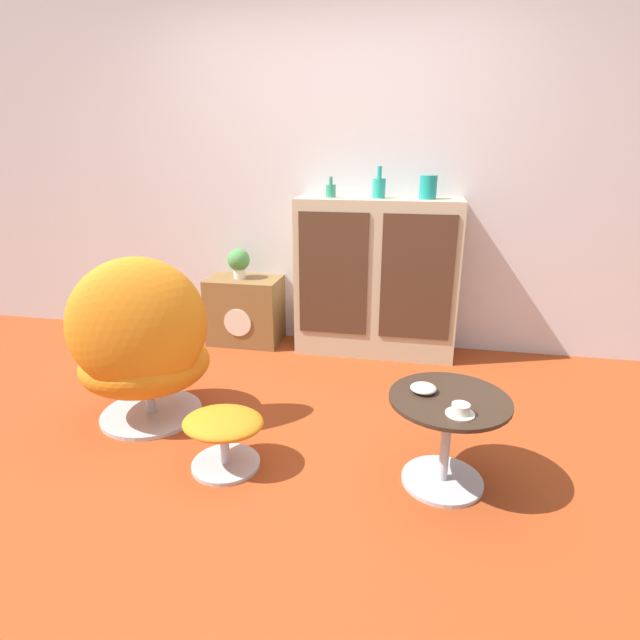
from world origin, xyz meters
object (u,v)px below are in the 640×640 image
object	(u,v)px
bowl	(423,388)
sideboard	(376,278)
vase_leftmost	(331,190)
vase_inner_left	(379,187)
coffee_table	(447,430)
tv_console	(245,310)
teacup	(460,410)
egg_chair	(142,347)
ottoman	(224,430)
vase_inner_right	(428,187)
potted_plant	(239,261)

from	to	relation	value
bowl	sideboard	bearing A→B (deg)	103.16
vase_leftmost	vase_inner_left	size ratio (longest dim) A/B	0.66
coffee_table	tv_console	bearing A→B (deg)	134.11
vase_leftmost	teacup	distance (m)	2.04
sideboard	egg_chair	world-z (taller)	sideboard
vase_leftmost	vase_inner_left	bearing A→B (deg)	0.00
teacup	ottoman	bearing A→B (deg)	176.46
vase_inner_right	tv_console	bearing A→B (deg)	-179.94
egg_chair	ottoman	distance (m)	0.72
vase_inner_left	potted_plant	world-z (taller)	vase_inner_left
bowl	tv_console	bearing A→B (deg)	132.45
coffee_table	vase_leftmost	size ratio (longest dim) A/B	3.78
tv_console	potted_plant	distance (m)	0.40
ottoman	vase_inner_right	size ratio (longest dim) A/B	2.50
ottoman	vase_inner_right	xyz separation A→B (m)	(0.91, 1.63, 1.03)
egg_chair	vase_inner_left	world-z (taller)	vase_inner_left
vase_leftmost	bowl	world-z (taller)	vase_leftmost
vase_leftmost	tv_console	bearing A→B (deg)	-179.88
ottoman	bowl	world-z (taller)	bowl
egg_chair	vase_leftmost	world-z (taller)	vase_leftmost
tv_console	coffee_table	size ratio (longest dim) A/B	1.05
vase_leftmost	vase_inner_right	distance (m)	0.68
coffee_table	vase_inner_left	distance (m)	1.88
egg_chair	ottoman	xyz separation A→B (m)	(0.58, -0.32, -0.26)
egg_chair	vase_inner_left	xyz separation A→B (m)	(1.15, 1.30, 0.77)
vase_inner_right	teacup	size ratio (longest dim) A/B	1.31
egg_chair	teacup	size ratio (longest dim) A/B	8.19
ottoman	coffee_table	xyz separation A→B (m)	(1.05, 0.08, 0.08)
potted_plant	bowl	bearing A→B (deg)	-46.89
tv_console	bowl	size ratio (longest dim) A/B	4.77
coffee_table	vase_inner_right	world-z (taller)	vase_inner_right
egg_chair	bowl	distance (m)	1.53
tv_console	teacup	xyz separation A→B (m)	(1.54, -1.69, 0.20)
coffee_table	teacup	size ratio (longest dim) A/B	4.44
vase_inner_right	bowl	size ratio (longest dim) A/B	1.34
coffee_table	ottoman	bearing A→B (deg)	-175.80
sideboard	potted_plant	world-z (taller)	sideboard
coffee_table	potted_plant	xyz separation A→B (m)	(-1.54, 1.55, 0.38)
ottoman	vase_inner_right	bearing A→B (deg)	60.92
vase_inner_right	teacup	xyz separation A→B (m)	(0.17, -1.70, -0.77)
coffee_table	egg_chair	bearing A→B (deg)	171.34
egg_chair	coffee_table	distance (m)	1.66
ottoman	vase_inner_left	distance (m)	2.01
vase_leftmost	ottoman	bearing A→B (deg)	-97.99
ottoman	coffee_table	world-z (taller)	coffee_table
vase_leftmost	egg_chair	bearing A→B (deg)	-121.91
egg_chair	coffee_table	xyz separation A→B (m)	(1.63, -0.25, -0.18)
sideboard	vase_leftmost	xyz separation A→B (m)	(-0.35, 0.00, 0.63)
vase_inner_left	vase_inner_right	distance (m)	0.34
sideboard	bowl	bearing A→B (deg)	-76.84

